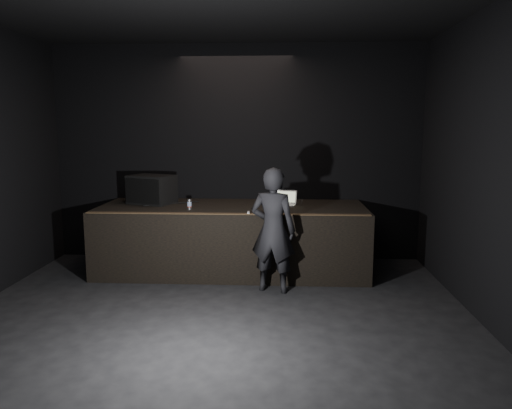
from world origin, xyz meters
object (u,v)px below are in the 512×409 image
at_px(beer_can, 189,204).
at_px(stage_riser, 232,238).
at_px(person, 273,230).
at_px(stage_monitor, 151,189).
at_px(laptop, 286,201).

bearing_deg(beer_can, stage_riser, 31.87).
bearing_deg(person, beer_can, -10.42).
bearing_deg(person, stage_riser, -40.86).
bearing_deg(person, stage_monitor, -15.12).
distance_m(stage_monitor, beer_can, 0.89).
distance_m(stage_monitor, person, 2.25).
xyz_separation_m(laptop, person, (-0.17, -1.11, -0.22)).
distance_m(laptop, person, 1.15).
xyz_separation_m(stage_riser, person, (0.64, -0.95, 0.33)).
distance_m(stage_riser, stage_monitor, 1.47).
bearing_deg(stage_monitor, person, -7.92).
distance_m(stage_riser, beer_can, 0.90).
height_order(beer_can, person, person).
bearing_deg(stage_riser, stage_monitor, 172.36).
xyz_separation_m(stage_riser, stage_monitor, (-1.28, 0.17, 0.72)).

